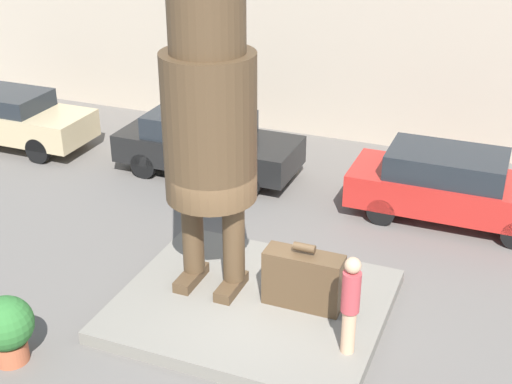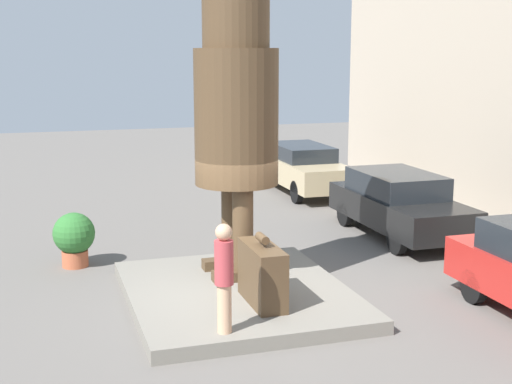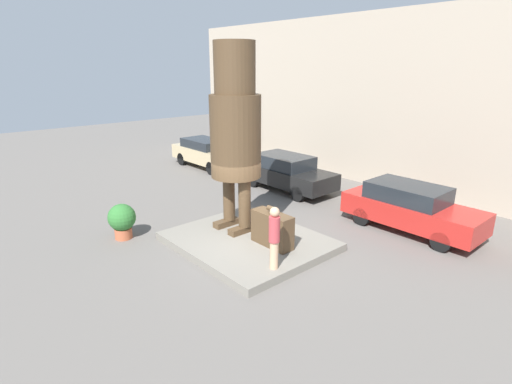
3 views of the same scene
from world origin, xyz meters
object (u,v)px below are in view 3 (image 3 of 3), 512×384
at_px(statue_figure, 235,125).
at_px(parked_car_tan, 207,152).
at_px(tourist, 274,235).
at_px(giant_suitcase, 272,229).
at_px(parked_car_black, 286,172).
at_px(planter_pot, 122,219).
at_px(parked_car_red, 410,207).

distance_m(statue_figure, parked_car_tan, 9.91).
distance_m(statue_figure, tourist, 3.87).
distance_m(giant_suitcase, tourist, 1.50).
xyz_separation_m(statue_figure, tourist, (2.80, -1.00, -2.47)).
bearing_deg(parked_car_black, tourist, -48.01).
bearing_deg(parked_car_tan, tourist, -26.62).
xyz_separation_m(giant_suitcase, parked_car_tan, (-10.05, 4.62, 0.07)).
height_order(statue_figure, tourist, statue_figure).
bearing_deg(parked_car_tan, planter_pot, -51.00).
height_order(parked_car_black, planter_pot, parked_car_black).
bearing_deg(planter_pot, parked_car_tan, 129.00).
relative_size(statue_figure, tourist, 3.39).
bearing_deg(parked_car_red, planter_pot, -127.59).
bearing_deg(tourist, planter_pot, -158.83).
bearing_deg(parked_car_red, statue_figure, -127.87).
relative_size(statue_figure, planter_pot, 5.01).
height_order(giant_suitcase, parked_car_black, parked_car_black).
bearing_deg(parked_car_black, statue_figure, -63.03).
height_order(giant_suitcase, parked_car_tan, parked_car_tan).
bearing_deg(statue_figure, parked_car_black, 116.97).
bearing_deg(parked_car_black, planter_pot, -88.27).
xyz_separation_m(statue_figure, parked_car_black, (-2.47, 4.85, -2.83)).
xyz_separation_m(tourist, parked_car_tan, (-11.12, 5.58, -0.36)).
bearing_deg(parked_car_black, parked_car_tan, -177.31).
bearing_deg(planter_pot, parked_car_red, 52.41).
relative_size(parked_car_tan, parked_car_black, 1.02).
bearing_deg(giant_suitcase, parked_car_black, 130.61).
height_order(parked_car_black, parked_car_red, parked_car_red).
height_order(tourist, parked_car_tan, tourist).
distance_m(tourist, planter_pot, 5.42).
xyz_separation_m(statue_figure, giant_suitcase, (1.73, -0.04, -2.90)).
distance_m(parked_car_red, planter_pot, 9.54).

